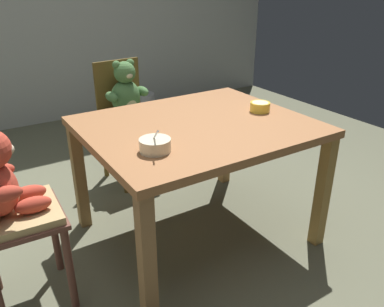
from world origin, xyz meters
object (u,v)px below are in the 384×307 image
dining_table (197,138)px  metal_pail (144,105)px  porridge_bowl_cream_near_left (155,145)px  teddy_chair_far_center (128,104)px  teddy_chair_near_left (3,194)px  porridge_bowl_yellow_near_right (260,107)px

dining_table → metal_pail: size_ratio=4.62×
porridge_bowl_cream_near_left → metal_pail: porridge_bowl_cream_near_left is taller
dining_table → teddy_chair_far_center: teddy_chair_far_center is taller
dining_table → porridge_bowl_cream_near_left: 0.43m
teddy_chair_near_left → porridge_bowl_yellow_near_right: (1.41, -0.01, 0.15)m
dining_table → metal_pail: (0.70, 2.15, -0.50)m
teddy_chair_near_left → teddy_chair_far_center: 1.35m
teddy_chair_far_center → porridge_bowl_yellow_near_right: bearing=19.9°
teddy_chair_near_left → porridge_bowl_cream_near_left: size_ratio=6.18×
metal_pail → porridge_bowl_cream_near_left: bearing=-114.3°
dining_table → metal_pail: bearing=71.9°
metal_pail → teddy_chair_far_center: bearing=-119.9°
dining_table → teddy_chair_far_center: size_ratio=1.31×
dining_table → teddy_chair_near_left: (-0.99, -0.02, -0.03)m
teddy_chair_far_center → dining_table: bearing=-4.1°
dining_table → porridge_bowl_yellow_near_right: bearing=-4.0°
metal_pail → dining_table: bearing=-108.1°
dining_table → teddy_chair_far_center: 0.90m
porridge_bowl_cream_near_left → porridge_bowl_yellow_near_right: porridge_bowl_cream_near_left is taller
teddy_chair_near_left → teddy_chair_far_center: size_ratio=1.05×
dining_table → porridge_bowl_yellow_near_right: size_ratio=10.23×
teddy_chair_near_left → metal_pail: teddy_chair_near_left is taller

